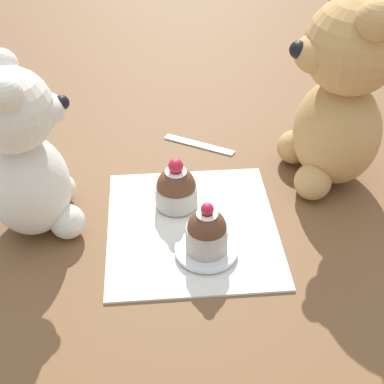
# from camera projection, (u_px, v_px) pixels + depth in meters

# --- Properties ---
(ground_plane) EXTENTS (4.00, 4.00, 0.00)m
(ground_plane) POSITION_uv_depth(u_px,v_px,m) (192.00, 228.00, 0.65)
(ground_plane) COLOR brown
(knitted_placemat) EXTENTS (0.22, 0.21, 0.01)m
(knitted_placemat) POSITION_uv_depth(u_px,v_px,m) (192.00, 226.00, 0.65)
(knitted_placemat) COLOR silver
(knitted_placemat) RESTS_ON ground_plane
(teddy_bear_cream) EXTENTS (0.13, 0.12, 0.21)m
(teddy_bear_cream) POSITION_uv_depth(u_px,v_px,m) (25.00, 157.00, 0.60)
(teddy_bear_cream) COLOR silver
(teddy_bear_cream) RESTS_ON ground_plane
(teddy_bear_tan) EXTENTS (0.13, 0.14, 0.26)m
(teddy_bear_tan) POSITION_uv_depth(u_px,v_px,m) (341.00, 95.00, 0.66)
(teddy_bear_tan) COLOR tan
(teddy_bear_tan) RESTS_ON ground_plane
(cupcake_near_cream_bear) EXTENTS (0.05, 0.05, 0.07)m
(cupcake_near_cream_bear) POSITION_uv_depth(u_px,v_px,m) (176.00, 189.00, 0.67)
(cupcake_near_cream_bear) COLOR #B2ADA3
(cupcake_near_cream_bear) RESTS_ON knitted_placemat
(saucer_plate) EXTENTS (0.07, 0.07, 0.01)m
(saucer_plate) POSITION_uv_depth(u_px,v_px,m) (206.00, 249.00, 0.61)
(saucer_plate) COLOR silver
(saucer_plate) RESTS_ON knitted_placemat
(cupcake_near_tan_bear) EXTENTS (0.05, 0.05, 0.07)m
(cupcake_near_tan_bear) POSITION_uv_depth(u_px,v_px,m) (207.00, 232.00, 0.60)
(cupcake_near_tan_bear) COLOR #B2ADA3
(cupcake_near_tan_bear) RESTS_ON saucer_plate
(teaspoon) EXTENTS (0.07, 0.10, 0.01)m
(teaspoon) POSITION_uv_depth(u_px,v_px,m) (199.00, 144.00, 0.79)
(teaspoon) COLOR silver
(teaspoon) RESTS_ON ground_plane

